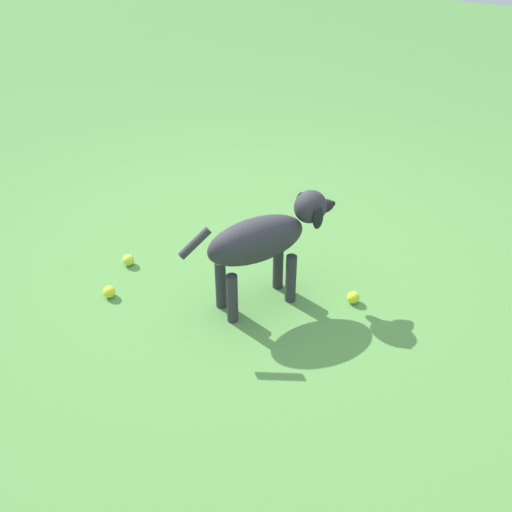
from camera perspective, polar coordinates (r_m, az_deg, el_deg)
name	(u,v)px	position (r m, az deg, el deg)	size (l,w,h in m)	color
ground	(257,272)	(3.46, 0.08, -1.52)	(14.00, 14.00, 0.00)	#548C42
dog	(265,239)	(3.04, 0.84, 1.58)	(0.72, 0.56, 0.59)	#2D2D33
tennis_ball_0	(109,292)	(3.36, -13.43, -3.25)	(0.07, 0.07, 0.07)	#C7E12F
tennis_ball_1	(129,260)	(3.57, -11.73, -0.37)	(0.07, 0.07, 0.07)	#C2DE3E
tennis_ball_2	(353,297)	(3.27, 9.00, -3.80)	(0.07, 0.07, 0.07)	#D2E329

